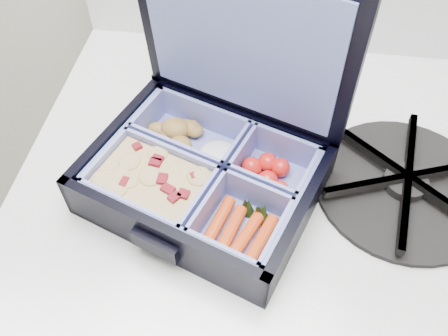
% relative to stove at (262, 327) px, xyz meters
% --- Properties ---
extents(stove, '(0.61, 0.61, 0.92)m').
position_rel_stove_xyz_m(stove, '(0.00, 0.00, 0.00)').
color(stove, silver).
rests_on(stove, floor).
extents(bento_box, '(0.28, 0.25, 0.06)m').
position_rel_stove_xyz_m(bento_box, '(-0.09, -0.03, 0.49)').
color(bento_box, black).
rests_on(bento_box, stove).
extents(burner_grate, '(0.25, 0.25, 0.03)m').
position_rel_stove_xyz_m(burner_grate, '(0.13, 0.01, 0.47)').
color(burner_grate, black).
rests_on(burner_grate, stove).
extents(burner_grate_rear, '(0.20, 0.20, 0.02)m').
position_rel_stove_xyz_m(burner_grate_rear, '(-0.11, 0.15, 0.47)').
color(burner_grate_rear, black).
rests_on(burner_grate_rear, stove).
extents(fork, '(0.10, 0.19, 0.01)m').
position_rel_stove_xyz_m(fork, '(-0.05, 0.09, 0.46)').
color(fork, '#A5A6AE').
rests_on(fork, stove).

